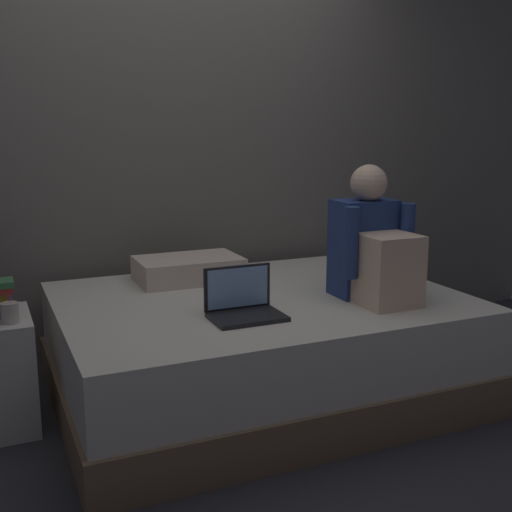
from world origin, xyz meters
TOP-DOWN VIEW (x-y plane):
  - ground_plane at (0.00, 0.00)m, footprint 8.00×8.00m
  - wall_back at (0.00, 1.20)m, footprint 5.60×0.10m
  - bed at (0.20, 0.30)m, footprint 2.00×1.50m
  - person_sitting at (0.69, 0.03)m, footprint 0.39×0.44m
  - laptop at (-0.01, 0.00)m, footprint 0.32×0.23m
  - pillow at (-0.03, 0.75)m, footprint 0.56×0.36m
  - mug at (-0.97, 0.33)m, footprint 0.08×0.08m

SIDE VIEW (x-z plane):
  - ground_plane at x=0.00m, z-range 0.00..0.00m
  - bed at x=0.20m, z-range 0.00..0.52m
  - mug at x=-0.97m, z-range 0.52..0.61m
  - laptop at x=-0.01m, z-range 0.47..0.69m
  - pillow at x=-0.03m, z-range 0.52..0.65m
  - person_sitting at x=0.69m, z-range 0.45..1.10m
  - wall_back at x=0.00m, z-range 0.00..2.70m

